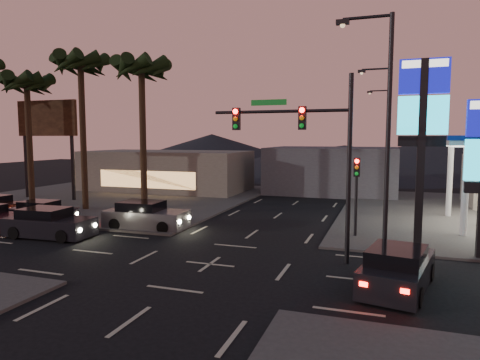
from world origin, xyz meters
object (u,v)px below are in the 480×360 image
at_px(car_lane_b_mid, 42,213).
at_px(car_lane_b_front, 145,216).
at_px(pylon_sign_tall, 423,115).
at_px(car_lane_a_front, 49,224).
at_px(suv_station, 398,269).
at_px(traffic_signal_mast, 308,141).

bearing_deg(car_lane_b_mid, car_lane_b_front, 4.52).
distance_m(pylon_sign_tall, car_lane_b_mid, 22.77).
bearing_deg(car_lane_a_front, pylon_sign_tall, 11.26).
relative_size(car_lane_b_front, car_lane_b_mid, 1.17).
distance_m(car_lane_b_front, suv_station, 15.08).
xyz_separation_m(car_lane_b_front, car_lane_b_mid, (-7.12, -0.56, -0.11)).
bearing_deg(car_lane_b_mid, suv_station, -14.32).
xyz_separation_m(pylon_sign_tall, traffic_signal_mast, (-4.74, -3.51, -1.17)).
height_order(pylon_sign_tall, car_lane_b_mid, pylon_sign_tall).
relative_size(pylon_sign_tall, car_lane_b_mid, 2.08).
distance_m(car_lane_b_mid, suv_station, 21.67).
distance_m(pylon_sign_tall, car_lane_a_front, 19.88).
xyz_separation_m(car_lane_b_front, suv_station, (13.87, -5.92, -0.04)).
height_order(car_lane_b_mid, suv_station, suv_station).
xyz_separation_m(traffic_signal_mast, car_lane_b_mid, (-17.28, 2.82, -4.59)).
distance_m(traffic_signal_mast, car_lane_b_front, 11.60).
bearing_deg(pylon_sign_tall, car_lane_b_front, -179.49).
distance_m(traffic_signal_mast, car_lane_a_front, 14.65).
bearing_deg(suv_station, car_lane_b_front, 156.88).
height_order(car_lane_b_front, car_lane_b_mid, car_lane_b_front).
distance_m(car_lane_a_front, car_lane_b_mid, 4.50).
bearing_deg(car_lane_b_front, car_lane_a_front, -136.56).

